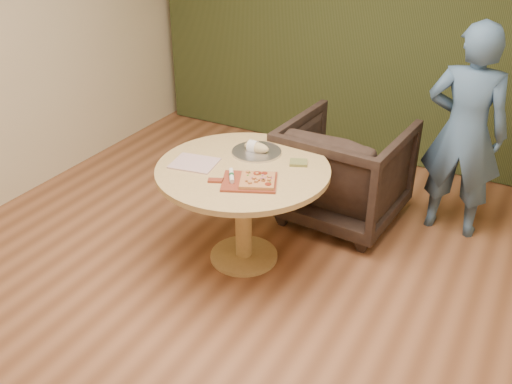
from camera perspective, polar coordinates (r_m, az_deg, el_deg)
The scene contains 12 objects.
room_shell at distance 2.92m, azimuth -3.54°, elevation 7.20°, with size 5.04×6.04×2.84m.
curtain at distance 5.50m, azimuth 13.26°, elevation 16.97°, with size 4.80×0.14×2.78m, color #2B3418.
pedestal_table at distance 3.95m, azimuth -1.30°, elevation 0.68°, with size 1.20×1.20×0.75m.
pizza_paddle at distance 3.68m, azimuth -0.82°, elevation 1.04°, with size 0.47×0.40×0.01m.
flatbread_pizza at distance 3.65m, azimuth 0.16°, elevation 1.17°, with size 0.29×0.29×0.04m.
cutlery_roll at distance 3.71m, azimuth -2.46°, elevation 1.66°, with size 0.13×0.18×0.03m.
newspaper at distance 3.95m, azimuth -6.17°, elevation 2.88°, with size 0.30×0.25×0.01m, color white.
serving_tray at distance 4.09m, azimuth 0.06°, elevation 4.04°, with size 0.36×0.36×0.02m.
bread_roll at distance 4.07m, azimuth -0.05°, elevation 4.53°, with size 0.19×0.09×0.09m.
green_packet at distance 3.93m, azimuth 4.27°, elevation 2.94°, with size 0.12×0.10×0.02m, color #545B29.
armchair at distance 4.59m, azimuth 8.85°, elevation 2.52°, with size 0.90×0.84×0.92m, color black.
person_standing at distance 4.50m, azimuth 20.16°, elevation 5.60°, with size 0.60×0.40×1.65m, color #42648A.
Camera 1 is at (1.45, -2.29, 2.49)m, focal length 40.00 mm.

